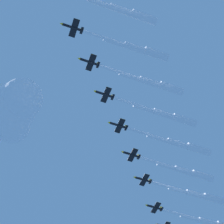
# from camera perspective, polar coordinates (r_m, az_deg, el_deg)

# --- Properties ---
(jet_port_inner) EXTENTS (33.77, 38.90, 3.89)m
(jet_port_inner) POSITION_cam_1_polar(r_m,az_deg,el_deg) (173.59, 1.36, 13.93)
(jet_port_inner) COLOR black
(jet_starboard_inner) EXTENTS (33.61, 37.37, 3.94)m
(jet_starboard_inner) POSITION_cam_1_polar(r_m,az_deg,el_deg) (175.98, 3.23, 8.86)
(jet_starboard_inner) COLOR black
(jet_port_mid) EXTENTS (34.37, 39.32, 3.92)m
(jet_port_mid) POSITION_cam_1_polar(r_m,az_deg,el_deg) (185.16, 5.38, 4.13)
(jet_port_mid) COLOR black
(jet_starboard_mid) EXTENTS (34.92, 40.79, 3.85)m
(jet_starboard_mid) POSITION_cam_1_polar(r_m,az_deg,el_deg) (194.26, 7.27, -0.28)
(jet_starboard_mid) COLOR black
(jet_port_outer) EXTENTS (36.78, 41.84, 3.84)m
(jet_port_outer) POSITION_cam_1_polar(r_m,az_deg,el_deg) (203.24, 9.21, -4.34)
(jet_port_outer) COLOR black
(jet_starboard_outer) EXTENTS (33.92, 39.53, 3.84)m
(jet_starboard_outer) POSITION_cam_1_polar(r_m,az_deg,el_deg) (212.15, 10.00, -8.02)
(jet_starboard_outer) COLOR black
(jet_trail_port) EXTENTS (35.62, 40.00, 3.88)m
(jet_trail_port) POSITION_cam_1_polar(r_m,az_deg,el_deg) (224.01, 11.55, -11.09)
(jet_trail_port) COLOR black
(jet_trail_starboard) EXTENTS (37.51, 42.41, 3.88)m
(jet_trail_starboard) POSITION_cam_1_polar(r_m,az_deg,el_deg) (234.79, 13.31, -14.60)
(jet_trail_starboard) COLOR black
(cloud_puff) EXTENTS (43.04, 31.30, 28.35)m
(cloud_puff) POSITION_cam_1_polar(r_m,az_deg,el_deg) (209.91, -14.14, 0.04)
(cloud_puff) COLOR white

